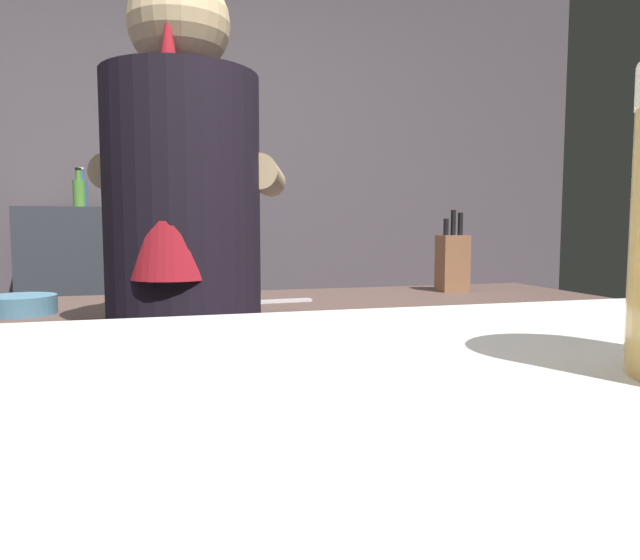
% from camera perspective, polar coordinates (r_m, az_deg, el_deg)
% --- Properties ---
extents(wall_back, '(5.20, 0.10, 2.70)m').
position_cam_1_polar(wall_back, '(3.40, -15.47, 8.87)').
color(wall_back, '#50474C').
rests_on(wall_back, ground).
extents(prep_counter, '(2.10, 0.60, 0.89)m').
position_cam_1_polar(prep_counter, '(1.94, -3.82, -15.16)').
color(prep_counter, '#4B3833').
rests_on(prep_counter, ground).
extents(back_shelf, '(0.82, 0.36, 1.22)m').
position_cam_1_polar(back_shelf, '(3.16, -19.65, -4.43)').
color(back_shelf, '#30333A').
rests_on(back_shelf, ground).
extents(bartender, '(0.49, 0.55, 1.67)m').
position_cam_1_polar(bartender, '(1.34, -13.15, -1.54)').
color(bartender, '#2F2C34').
rests_on(bartender, ground).
extents(knife_block, '(0.10, 0.08, 0.29)m').
position_cam_1_polar(knife_block, '(2.13, 12.84, 1.76)').
color(knife_block, brown).
rests_on(knife_block, prep_counter).
extents(mixing_bowl, '(0.18, 0.18, 0.05)m').
position_cam_1_polar(mixing_bowl, '(1.73, -27.27, -2.18)').
color(mixing_bowl, teal).
rests_on(mixing_bowl, prep_counter).
extents(chefs_knife, '(0.24, 0.05, 0.01)m').
position_cam_1_polar(chefs_knife, '(1.78, -4.59, -2.09)').
color(chefs_knife, silver).
rests_on(chefs_knife, prep_counter).
extents(bottle_hot_sauce, '(0.06, 0.06, 0.20)m').
position_cam_1_polar(bottle_hot_sauce, '(3.19, -22.32, 7.95)').
color(bottle_hot_sauce, '#315E9B').
rests_on(bottle_hot_sauce, back_shelf).
extents(bottle_olive_oil, '(0.06, 0.06, 0.19)m').
position_cam_1_polar(bottle_olive_oil, '(3.07, -22.53, 7.96)').
color(bottle_olive_oil, '#4B8731').
rests_on(bottle_olive_oil, back_shelf).
extents(bottle_vinegar, '(0.06, 0.06, 0.25)m').
position_cam_1_polar(bottle_vinegar, '(3.09, -20.08, 8.49)').
color(bottle_vinegar, '#D8CB78').
rests_on(bottle_vinegar, back_shelf).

